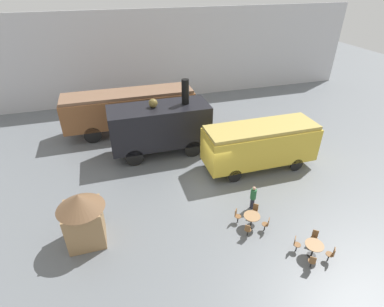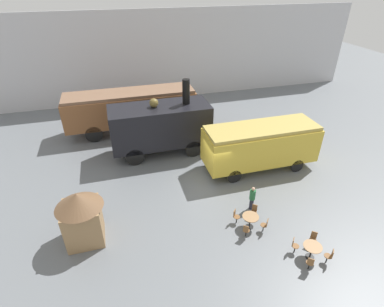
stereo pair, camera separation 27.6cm
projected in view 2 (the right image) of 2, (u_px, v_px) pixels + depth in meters
The scene contains 17 objects.
ground_plane at pixel (207, 180), 20.19m from camera, with size 80.00×80.00×0.00m, color slate.
backdrop_wall at pixel (160, 56), 30.80m from camera, with size 44.00×0.15×9.00m.
passenger_coach_wooden at pixel (131, 107), 25.29m from camera, with size 10.83×2.79×3.54m.
steam_locomotive at pixel (160, 125), 22.12m from camera, with size 7.27×2.87×5.56m.
passenger_coach_vintage at pixel (260, 144), 20.55m from camera, with size 7.76×2.71×3.20m.
cafe_table_near at pixel (312, 248), 14.43m from camera, with size 0.90×0.90×0.77m.
cafe_table_mid at pixel (250, 219), 16.16m from camera, with size 0.90×0.90×0.76m.
cafe_chair_0 at pixel (310, 263), 13.84m from camera, with size 0.40×0.41×0.87m.
cafe_chair_1 at pixel (330, 255), 14.20m from camera, with size 0.41×0.40×0.87m.
cafe_chair_2 at pixel (313, 238), 15.12m from camera, with size 0.40×0.41×0.87m.
cafe_chair_3 at pixel (294, 244), 14.76m from camera, with size 0.41×0.40×0.87m.
cafe_chair_4 at pixel (265, 224), 15.93m from camera, with size 0.41×0.40×0.87m.
cafe_chair_5 at pixel (254, 210), 16.85m from camera, with size 0.40×0.41×0.87m.
cafe_chair_6 at pixel (236, 216), 16.51m from camera, with size 0.41×0.40×0.87m.
cafe_chair_7 at pixel (246, 230), 15.58m from camera, with size 0.40×0.41×0.87m.
visitor_person at pixel (252, 197), 17.32m from camera, with size 0.34×0.34×1.56m.
ticket_kiosk at pixel (81, 215), 14.89m from camera, with size 2.34×2.34×3.00m.
Camera 2 is at (-5.36, -15.41, 12.07)m, focal length 28.00 mm.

